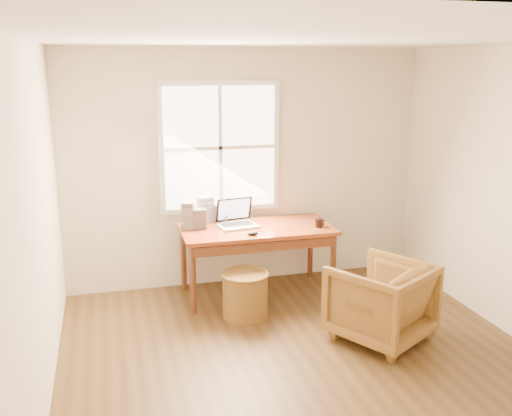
{
  "coord_description": "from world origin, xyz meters",
  "views": [
    {
      "loc": [
        -1.5,
        -3.79,
        2.42
      ],
      "look_at": [
        -0.05,
        1.65,
        1.0
      ],
      "focal_mm": 40.0,
      "sensor_mm": 36.0,
      "label": 1
    }
  ],
  "objects_px": {
    "cd_stack_a": "(206,209)",
    "coffee_mug": "(319,223)",
    "wicker_stool": "(245,295)",
    "laptop": "(238,213)",
    "desk": "(257,229)",
    "armchair": "(381,301)"
  },
  "relations": [
    {
      "from": "desk",
      "to": "cd_stack_a",
      "type": "relative_size",
      "value": 5.58
    },
    {
      "from": "desk",
      "to": "laptop",
      "type": "relative_size",
      "value": 3.65
    },
    {
      "from": "wicker_stool",
      "to": "desk",
      "type": "bearing_deg",
      "value": 64.27
    },
    {
      "from": "coffee_mug",
      "to": "cd_stack_a",
      "type": "xyz_separation_m",
      "value": [
        -1.12,
        0.49,
        0.1
      ]
    },
    {
      "from": "coffee_mug",
      "to": "wicker_stool",
      "type": "bearing_deg",
      "value": -157.3
    },
    {
      "from": "laptop",
      "to": "desk",
      "type": "bearing_deg",
      "value": -24.72
    },
    {
      "from": "cd_stack_a",
      "to": "coffee_mug",
      "type": "bearing_deg",
      "value": -23.67
    },
    {
      "from": "coffee_mug",
      "to": "cd_stack_a",
      "type": "relative_size",
      "value": 0.32
    },
    {
      "from": "wicker_stool",
      "to": "laptop",
      "type": "bearing_deg",
      "value": 83.63
    },
    {
      "from": "cd_stack_a",
      "to": "desk",
      "type": "bearing_deg",
      "value": -34.11
    },
    {
      "from": "desk",
      "to": "armchair",
      "type": "bearing_deg",
      "value": -57.97
    },
    {
      "from": "armchair",
      "to": "cd_stack_a",
      "type": "distance_m",
      "value": 2.14
    },
    {
      "from": "coffee_mug",
      "to": "cd_stack_a",
      "type": "height_order",
      "value": "cd_stack_a"
    },
    {
      "from": "laptop",
      "to": "coffee_mug",
      "type": "bearing_deg",
      "value": -23.5
    },
    {
      "from": "wicker_stool",
      "to": "cd_stack_a",
      "type": "distance_m",
      "value": 1.12
    },
    {
      "from": "desk",
      "to": "cd_stack_a",
      "type": "height_order",
      "value": "cd_stack_a"
    },
    {
      "from": "armchair",
      "to": "coffee_mug",
      "type": "bearing_deg",
      "value": -112.07
    },
    {
      "from": "desk",
      "to": "coffee_mug",
      "type": "relative_size",
      "value": 17.27
    },
    {
      "from": "wicker_stool",
      "to": "laptop",
      "type": "distance_m",
      "value": 0.9
    },
    {
      "from": "armchair",
      "to": "laptop",
      "type": "distance_m",
      "value": 1.76
    },
    {
      "from": "wicker_stool",
      "to": "laptop",
      "type": "height_order",
      "value": "laptop"
    },
    {
      "from": "desk",
      "to": "wicker_stool",
      "type": "bearing_deg",
      "value": -115.73
    }
  ]
}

